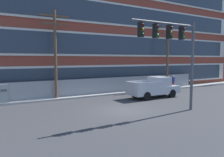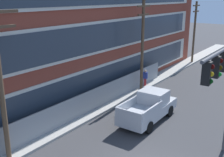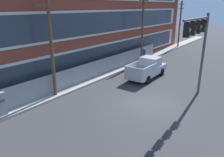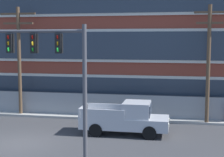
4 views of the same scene
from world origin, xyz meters
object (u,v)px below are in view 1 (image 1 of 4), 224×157
(pedestrian_near_cabinet, at_px, (173,81))
(electrical_cabinet, at_px, (4,94))
(pickup_truck_silver, at_px, (155,88))
(utility_pole_near_corner, at_px, (55,50))
(traffic_signal_mast, at_px, (175,44))
(utility_pole_midblock, at_px, (168,54))

(pedestrian_near_cabinet, bearing_deg, electrical_cabinet, 179.84)
(pickup_truck_silver, xyz_separation_m, utility_pole_near_corner, (-8.65, 3.68, 3.61))
(utility_pole_near_corner, xyz_separation_m, electrical_cabinet, (-4.36, 0.15, -3.71))
(utility_pole_near_corner, bearing_deg, pickup_truck_silver, -23.05)
(electrical_cabinet, bearing_deg, pickup_truck_silver, -16.39)
(traffic_signal_mast, height_order, utility_pole_near_corner, utility_pole_near_corner)
(pickup_truck_silver, relative_size, electrical_cabinet, 3.14)
(utility_pole_midblock, distance_m, pedestrian_near_cabinet, 3.71)
(pickup_truck_silver, relative_size, utility_pole_near_corner, 0.66)
(pickup_truck_silver, relative_size, pedestrian_near_cabinet, 3.17)
(pickup_truck_silver, height_order, utility_pole_midblock, utility_pole_midblock)
(utility_pole_midblock, distance_m, electrical_cabinet, 18.37)
(pedestrian_near_cabinet, bearing_deg, utility_pole_near_corner, -179.64)
(pickup_truck_silver, bearing_deg, traffic_signal_mast, -119.30)
(traffic_signal_mast, bearing_deg, pickup_truck_silver, 60.70)
(pickup_truck_silver, distance_m, electrical_cabinet, 13.57)
(utility_pole_midblock, xyz_separation_m, pedestrian_near_cabinet, (1.40, 0.36, -3.42))
(utility_pole_midblock, bearing_deg, pickup_truck_silver, -145.67)
(electrical_cabinet, bearing_deg, pedestrian_near_cabinet, -0.16)
(electrical_cabinet, bearing_deg, utility_pole_midblock, -1.31)
(traffic_signal_mast, relative_size, pedestrian_near_cabinet, 3.79)
(pickup_truck_silver, distance_m, utility_pole_midblock, 6.97)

